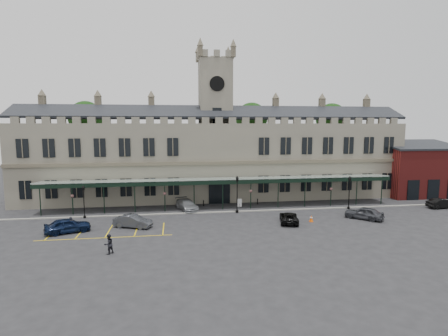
{
  "coord_description": "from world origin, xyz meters",
  "views": [
    {
      "loc": [
        -6.66,
        -40.24,
        11.72
      ],
      "look_at": [
        0.0,
        6.0,
        6.0
      ],
      "focal_mm": 28.0,
      "sensor_mm": 36.0,
      "label": 1
    }
  ],
  "objects": [
    {
      "name": "sign_board",
      "position": [
        2.6,
        8.43,
        0.57
      ],
      "size": [
        0.68,
        0.07,
        1.17
      ],
      "rotation": [
        0.0,
        0.0,
        -0.02
      ],
      "color": "black",
      "rests_on": "ground"
    },
    {
      "name": "ground",
      "position": [
        0.0,
        0.0,
        0.0
      ],
      "size": [
        140.0,
        140.0,
        0.0
      ],
      "primitive_type": "plane",
      "color": "black"
    },
    {
      "name": "tree_behind_mid",
      "position": [
        8.0,
        25.0,
        12.81
      ],
      "size": [
        6.0,
        6.0,
        16.0
      ],
      "color": "#332314",
      "rests_on": "ground"
    },
    {
      "name": "parking_markings",
      "position": [
        -14.0,
        -1.5,
        0.0
      ],
      "size": [
        16.0,
        6.0,
        0.01
      ],
      "primitive_type": null,
      "color": "gold",
      "rests_on": "ground"
    },
    {
      "name": "lamp_post_left",
      "position": [
        -18.05,
        5.11,
        2.52
      ],
      "size": [
        0.4,
        0.4,
        4.25
      ],
      "color": "black",
      "rests_on": "ground"
    },
    {
      "name": "car_right_b",
      "position": [
        31.0,
        3.49,
        0.7
      ],
      "size": [
        4.32,
        1.74,
        1.39
      ],
      "primitive_type": "imported",
      "rotation": [
        0.0,
        0.0,
        1.63
      ],
      "color": "black",
      "rests_on": "ground"
    },
    {
      "name": "person_b",
      "position": [
        -12.72,
        -8.22,
        0.92
      ],
      "size": [
        1.13,
        1.13,
        1.84
      ],
      "primitive_type": "imported",
      "rotation": [
        0.0,
        0.0,
        3.92
      ],
      "color": "black",
      "rests_on": "ground"
    },
    {
      "name": "station_building",
      "position": [
        0.0,
        15.91,
        6.47
      ],
      "size": [
        60.0,
        10.36,
        17.3
      ],
      "color": "#6B6659",
      "rests_on": "ground"
    },
    {
      "name": "canopy",
      "position": [
        0.0,
        7.46,
        2.4
      ],
      "size": [
        50.0,
        4.1,
        4.3
      ],
      "color": "#8C9E93",
      "rests_on": "ground"
    },
    {
      "name": "brick_annex",
      "position": [
        34.0,
        12.97,
        4.16
      ],
      "size": [
        12.4,
        8.36,
        9.23
      ],
      "color": "maroon",
      "rests_on": "ground"
    },
    {
      "name": "car_van",
      "position": [
        7.0,
        -0.58,
        0.63
      ],
      "size": [
        3.14,
        4.88,
        1.25
      ],
      "primitive_type": "imported",
      "rotation": [
        0.0,
        0.0,
        2.89
      ],
      "color": "black",
      "rests_on": "ground"
    },
    {
      "name": "tree_behind_left",
      "position": [
        -22.0,
        25.0,
        12.81
      ],
      "size": [
        6.0,
        6.0,
        16.0
      ],
      "color": "#332314",
      "rests_on": "ground"
    },
    {
      "name": "clock_tower",
      "position": [
        0.0,
        16.0,
        13.11
      ],
      "size": [
        5.6,
        5.6,
        24.8
      ],
      "color": "#6B6659",
      "rests_on": "ground"
    },
    {
      "name": "lamp_post_mid",
      "position": [
        1.64,
        5.05,
        2.99
      ],
      "size": [
        0.48,
        0.48,
        5.04
      ],
      "color": "black",
      "rests_on": "ground"
    },
    {
      "name": "kerb",
      "position": [
        0.0,
        5.5,
        0.06
      ],
      "size": [
        60.0,
        0.4,
        0.12
      ],
      "primitive_type": "cube",
      "color": "gray",
      "rests_on": "ground"
    },
    {
      "name": "bollard_right",
      "position": [
        5.56,
        9.52,
        0.44
      ],
      "size": [
        0.15,
        0.15,
        0.87
      ],
      "primitive_type": "cylinder",
      "color": "black",
      "rests_on": "ground"
    },
    {
      "name": "lamp_post_right",
      "position": [
        17.6,
        4.91,
        2.79
      ],
      "size": [
        0.45,
        0.45,
        4.71
      ],
      "color": "black",
      "rests_on": "ground"
    },
    {
      "name": "tree_behind_right",
      "position": [
        24.0,
        25.0,
        12.81
      ],
      "size": [
        6.0,
        6.0,
        16.0
      ],
      "color": "#332314",
      "rests_on": "ground"
    },
    {
      "name": "car_taxi",
      "position": [
        -5.0,
        7.6,
        0.73
      ],
      "size": [
        3.53,
        5.41,
        1.46
      ],
      "primitive_type": "imported",
      "rotation": [
        0.0,
        0.0,
        0.32
      ],
      "color": "#929599",
      "rests_on": "ground"
    },
    {
      "name": "traffic_cone",
      "position": [
        9.85,
        -0.57,
        0.38
      ],
      "size": [
        0.49,
        0.49,
        0.78
      ],
      "rotation": [
        0.0,
        0.0,
        0.18
      ],
      "color": "#F15607",
      "rests_on": "ground"
    },
    {
      "name": "person_a",
      "position": [
        -17.86,
        -1.23,
        0.92
      ],
      "size": [
        0.69,
        0.79,
        1.83
      ],
      "primitive_type": "imported",
      "rotation": [
        0.0,
        0.0,
        1.1
      ],
      "color": "black",
      "rests_on": "ground"
    },
    {
      "name": "car_left_a",
      "position": [
        -18.35,
        -0.96,
        0.81
      ],
      "size": [
        5.1,
        3.48,
        1.61
      ],
      "primitive_type": "imported",
      "rotation": [
        0.0,
        0.0,
        1.94
      ],
      "color": "black",
      "rests_on": "ground"
    },
    {
      "name": "car_right_a",
      "position": [
        16.85,
        -0.4,
        0.78
      ],
      "size": [
        4.54,
        4.59,
        1.57
      ],
      "primitive_type": "imported",
      "rotation": [
        0.0,
        0.0,
        3.92
      ],
      "color": "#37393F",
      "rests_on": "ground"
    },
    {
      "name": "bollard_left",
      "position": [
        -2.52,
        9.65,
        0.44
      ],
      "size": [
        0.16,
        0.16,
        0.87
      ],
      "primitive_type": "cylinder",
      "color": "black",
      "rests_on": "ground"
    },
    {
      "name": "car_left_b",
      "position": [
        -11.5,
        0.08,
        0.73
      ],
      "size": [
        4.68,
        3.04,
        1.46
      ],
      "primitive_type": "imported",
      "rotation": [
        0.0,
        0.0,
        1.2
      ],
      "color": "#37393F",
      "rests_on": "ground"
    }
  ]
}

